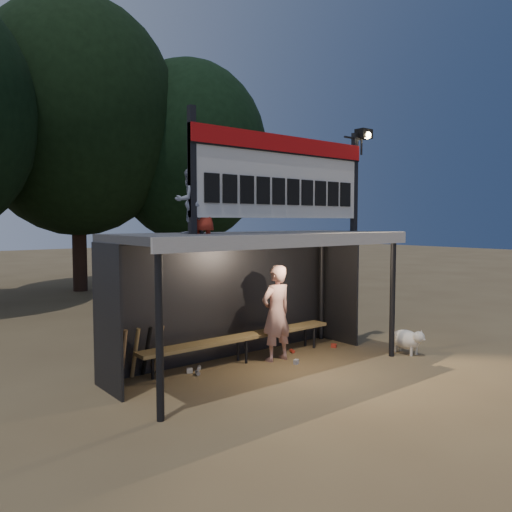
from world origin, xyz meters
The scene contains 12 objects.
ground centered at (0.00, 0.00, 0.00)m, with size 80.00×80.00×0.00m, color brown.
player centered at (0.54, 0.24, 0.87)m, with size 0.63×0.41×1.73m, color silver.
child_a centered at (-1.33, 0.12, 2.81)m, with size 0.48×0.37×0.99m, color gray.
child_b centered at (-1.13, 0.08, 2.79)m, with size 0.46×0.30×0.95m, color #A52819.
dugout_shelter centered at (0.00, 0.24, 1.85)m, with size 5.10×2.08×2.32m.
scoreboard_assembly centered at (0.56, -0.01, 3.32)m, with size 4.10×0.27×1.99m.
bench centered at (0.00, 0.55, 0.43)m, with size 4.00×0.35×0.48m.
tree_mid centered at (1.00, 11.50, 6.17)m, with size 7.22×7.22×10.36m.
tree_right centered at (5.00, 10.50, 5.19)m, with size 6.08×6.08×8.72m.
dog centered at (2.77, -0.99, 0.28)m, with size 0.36×0.81×0.49m.
bats centered at (-1.82, 0.82, 0.43)m, with size 0.68×0.35×0.84m.
litter centered at (0.16, 0.34, 0.04)m, with size 3.21×0.90×0.08m.
Camera 1 is at (-5.32, -6.42, 2.51)m, focal length 35.00 mm.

